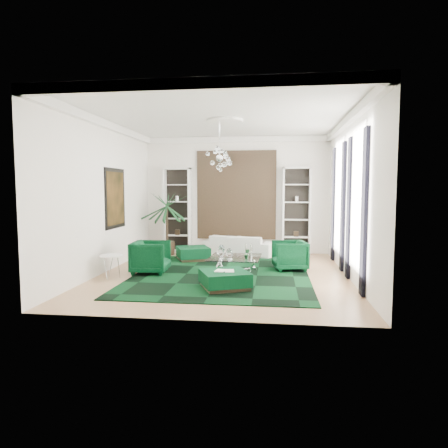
# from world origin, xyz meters

# --- Properties ---
(floor) EXTENTS (6.00, 7.00, 0.02)m
(floor) POSITION_xyz_m (0.00, 0.00, -0.01)
(floor) COLOR tan
(floor) RESTS_ON ground
(ceiling) EXTENTS (6.00, 7.00, 0.02)m
(ceiling) POSITION_xyz_m (0.00, 0.00, 3.81)
(ceiling) COLOR white
(ceiling) RESTS_ON ground
(wall_back) EXTENTS (6.00, 0.02, 3.80)m
(wall_back) POSITION_xyz_m (0.00, 3.51, 1.90)
(wall_back) COLOR white
(wall_back) RESTS_ON ground
(wall_front) EXTENTS (6.00, 0.02, 3.80)m
(wall_front) POSITION_xyz_m (0.00, -3.51, 1.90)
(wall_front) COLOR white
(wall_front) RESTS_ON ground
(wall_left) EXTENTS (0.02, 7.00, 3.80)m
(wall_left) POSITION_xyz_m (-3.01, 0.00, 1.90)
(wall_left) COLOR white
(wall_left) RESTS_ON ground
(wall_right) EXTENTS (0.02, 7.00, 3.80)m
(wall_right) POSITION_xyz_m (3.01, 0.00, 1.90)
(wall_right) COLOR white
(wall_right) RESTS_ON ground
(crown_molding) EXTENTS (6.00, 7.00, 0.18)m
(crown_molding) POSITION_xyz_m (0.00, 0.00, 3.70)
(crown_molding) COLOR white
(crown_molding) RESTS_ON ceiling
(ceiling_medallion) EXTENTS (0.90, 0.90, 0.05)m
(ceiling_medallion) POSITION_xyz_m (0.00, 0.30, 3.77)
(ceiling_medallion) COLOR white
(ceiling_medallion) RESTS_ON ceiling
(tapestry) EXTENTS (2.50, 0.06, 2.80)m
(tapestry) POSITION_xyz_m (0.00, 3.46, 1.90)
(tapestry) COLOR black
(tapestry) RESTS_ON wall_back
(shelving_left) EXTENTS (0.90, 0.38, 2.80)m
(shelving_left) POSITION_xyz_m (-1.95, 3.31, 1.40)
(shelving_left) COLOR white
(shelving_left) RESTS_ON floor
(shelving_right) EXTENTS (0.90, 0.38, 2.80)m
(shelving_right) POSITION_xyz_m (1.95, 3.31, 1.40)
(shelving_right) COLOR white
(shelving_right) RESTS_ON floor
(painting) EXTENTS (0.04, 1.30, 1.60)m
(painting) POSITION_xyz_m (-2.97, 0.60, 1.85)
(painting) COLOR black
(painting) RESTS_ON wall_left
(window_near) EXTENTS (0.03, 1.10, 2.90)m
(window_near) POSITION_xyz_m (2.99, -0.90, 1.90)
(window_near) COLOR white
(window_near) RESTS_ON wall_right
(curtain_near_a) EXTENTS (0.07, 0.30, 3.25)m
(curtain_near_a) POSITION_xyz_m (2.96, -1.68, 1.65)
(curtain_near_a) COLOR black
(curtain_near_a) RESTS_ON floor
(curtain_near_b) EXTENTS (0.07, 0.30, 3.25)m
(curtain_near_b) POSITION_xyz_m (2.96, -0.12, 1.65)
(curtain_near_b) COLOR black
(curtain_near_b) RESTS_ON floor
(window_far) EXTENTS (0.03, 1.10, 2.90)m
(window_far) POSITION_xyz_m (2.99, 1.50, 1.90)
(window_far) COLOR white
(window_far) RESTS_ON wall_right
(curtain_far_a) EXTENTS (0.07, 0.30, 3.25)m
(curtain_far_a) POSITION_xyz_m (2.96, 0.72, 1.65)
(curtain_far_a) COLOR black
(curtain_far_a) RESTS_ON floor
(curtain_far_b) EXTENTS (0.07, 0.30, 3.25)m
(curtain_far_b) POSITION_xyz_m (2.96, 2.28, 1.65)
(curtain_far_b) COLOR black
(curtain_far_b) RESTS_ON floor
(rug) EXTENTS (4.20, 5.00, 0.02)m
(rug) POSITION_xyz_m (-0.03, -0.13, 0.01)
(rug) COLOR black
(rug) RESTS_ON floor
(sofa) EXTENTS (2.33, 1.35, 0.64)m
(sofa) POSITION_xyz_m (0.13, 2.91, 0.32)
(sofa) COLOR silver
(sofa) RESTS_ON floor
(armchair_left) EXTENTS (0.95, 0.92, 0.81)m
(armchair_left) POSITION_xyz_m (-1.81, -0.10, 0.41)
(armchair_left) COLOR black
(armchair_left) RESTS_ON floor
(armchair_right) EXTENTS (0.97, 0.95, 0.76)m
(armchair_right) POSITION_xyz_m (1.65, 0.73, 0.38)
(armchair_right) COLOR black
(armchair_right) RESTS_ON floor
(coffee_table) EXTENTS (1.29, 1.29, 0.43)m
(coffee_table) POSITION_xyz_m (0.28, 0.08, 0.21)
(coffee_table) COLOR white
(coffee_table) RESTS_ON floor
(ottoman_side) EXTENTS (1.16, 1.16, 0.39)m
(ottoman_side) POSITION_xyz_m (-1.13, 1.83, 0.20)
(ottoman_side) COLOR black
(ottoman_side) RESTS_ON floor
(ottoman_front) EXTENTS (1.23, 1.23, 0.37)m
(ottoman_front) POSITION_xyz_m (0.21, -1.41, 0.19)
(ottoman_front) COLOR black
(ottoman_front) RESTS_ON floor
(book) EXTENTS (0.40, 0.27, 0.03)m
(book) POSITION_xyz_m (0.21, -1.41, 0.39)
(book) COLOR white
(book) RESTS_ON ottoman_front
(side_table) EXTENTS (0.57, 0.57, 0.54)m
(side_table) POSITION_xyz_m (-2.55, -0.76, 0.27)
(side_table) COLOR white
(side_table) RESTS_ON floor
(palm) EXTENTS (1.82, 1.82, 2.55)m
(palm) POSITION_xyz_m (-2.15, 2.73, 1.27)
(palm) COLOR #154520
(palm) RESTS_ON floor
(chandelier) EXTENTS (0.81, 0.81, 0.64)m
(chandelier) POSITION_xyz_m (-0.11, 0.19, 2.85)
(chandelier) COLOR white
(chandelier) RESTS_ON ceiling
(table_plant) EXTENTS (0.16, 0.14, 0.24)m
(table_plant) POSITION_xyz_m (0.60, -0.18, 0.55)
(table_plant) COLOR #154520
(table_plant) RESTS_ON coffee_table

